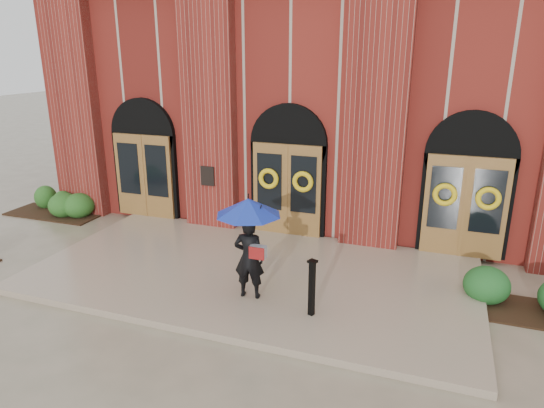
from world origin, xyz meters
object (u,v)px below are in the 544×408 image
at_px(man_with_umbrella, 249,229).
at_px(metal_post, 312,287).
at_px(hedge_wall_right, 536,298).
at_px(hedge_wall_left, 54,203).

bearing_deg(man_with_umbrella, metal_post, 161.38).
distance_m(metal_post, hedge_wall_right, 4.48).
bearing_deg(hedge_wall_right, metal_post, -156.71).
relative_size(metal_post, hedge_wall_left, 0.41).
bearing_deg(hedge_wall_left, metal_post, -20.22).
height_order(metal_post, hedge_wall_right, metal_post).
height_order(metal_post, hedge_wall_left, metal_post).
relative_size(man_with_umbrella, hedge_wall_left, 0.76).
bearing_deg(hedge_wall_right, hedge_wall_left, 172.83).
distance_m(man_with_umbrella, hedge_wall_right, 5.82).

